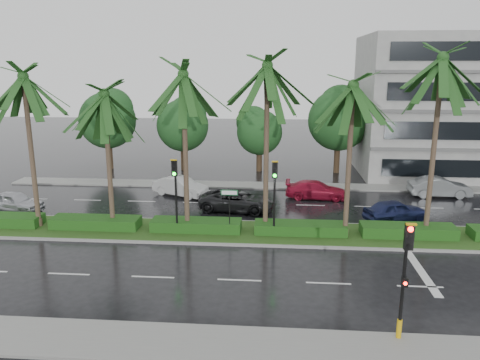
# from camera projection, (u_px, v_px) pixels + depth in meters

# --- Properties ---
(ground) EXTENTS (120.00, 120.00, 0.00)m
(ground) POSITION_uv_depth(u_px,v_px,m) (247.00, 240.00, 26.04)
(ground) COLOR black
(ground) RESTS_ON ground
(near_sidewalk) EXTENTS (40.00, 2.40, 0.12)m
(near_sidewalk) POSITION_uv_depth(u_px,v_px,m) (227.00, 346.00, 16.15)
(near_sidewalk) COLOR gray
(near_sidewalk) RESTS_ON ground
(far_sidewalk) EXTENTS (40.00, 2.00, 0.12)m
(far_sidewalk) POSITION_uv_depth(u_px,v_px,m) (256.00, 185.00, 37.64)
(far_sidewalk) COLOR gray
(far_sidewalk) RESTS_ON ground
(median) EXTENTS (36.00, 4.00, 0.15)m
(median) POSITION_uv_depth(u_px,v_px,m) (248.00, 233.00, 26.99)
(median) COLOR gray
(median) RESTS_ON ground
(hedge) EXTENTS (35.20, 1.40, 0.60)m
(hedge) POSITION_uv_depth(u_px,v_px,m) (248.00, 226.00, 26.90)
(hedge) COLOR #133F12
(hedge) RESTS_ON median
(lane_markings) EXTENTS (34.00, 13.06, 0.01)m
(lane_markings) POSITION_uv_depth(u_px,v_px,m) (302.00, 244.00, 25.39)
(lane_markings) COLOR silver
(lane_markings) RESTS_ON ground
(palm_row) EXTENTS (26.30, 4.20, 10.53)m
(palm_row) POSITION_uv_depth(u_px,v_px,m) (225.00, 88.00, 25.14)
(palm_row) COLOR #493A2A
(palm_row) RESTS_ON median
(signal_near) EXTENTS (0.34, 0.45, 4.36)m
(signal_near) POSITION_uv_depth(u_px,v_px,m) (405.00, 276.00, 15.89)
(signal_near) COLOR black
(signal_near) RESTS_ON near_sidewalk
(signal_median_left) EXTENTS (0.34, 0.42, 4.36)m
(signal_median_left) POSITION_uv_depth(u_px,v_px,m) (175.00, 185.00, 25.92)
(signal_median_left) COLOR black
(signal_median_left) RESTS_ON median
(signal_median_right) EXTENTS (0.34, 0.42, 4.36)m
(signal_median_right) POSITION_uv_depth(u_px,v_px,m) (275.00, 187.00, 25.49)
(signal_median_right) COLOR black
(signal_median_right) RESTS_ON median
(street_sign) EXTENTS (0.95, 0.09, 2.60)m
(street_sign) POSITION_uv_depth(u_px,v_px,m) (229.00, 201.00, 26.07)
(street_sign) COLOR black
(street_sign) RESTS_ON median
(bg_trees) EXTENTS (33.03, 5.42, 7.83)m
(bg_trees) POSITION_uv_depth(u_px,v_px,m) (261.00, 121.00, 41.94)
(bg_trees) COLOR #312116
(bg_trees) RESTS_ON ground
(building) EXTENTS (16.00, 10.00, 12.00)m
(building) POSITION_uv_depth(u_px,v_px,m) (455.00, 106.00, 40.71)
(building) COLOR gray
(building) RESTS_ON ground
(car_silver) EXTENTS (2.38, 4.19, 1.34)m
(car_silver) POSITION_uv_depth(u_px,v_px,m) (15.00, 202.00, 30.98)
(car_silver) COLOR #B6B7BE
(car_silver) RESTS_ON ground
(car_white) EXTENTS (3.15, 4.50, 1.41)m
(car_white) POSITION_uv_depth(u_px,v_px,m) (181.00, 186.00, 34.74)
(car_white) COLOR #B7B7B7
(car_white) RESTS_ON ground
(car_darkgrey) EXTENTS (2.98, 5.26, 1.39)m
(car_darkgrey) POSITION_uv_depth(u_px,v_px,m) (237.00, 201.00, 31.18)
(car_darkgrey) COLOR black
(car_darkgrey) RESTS_ON ground
(car_red) EXTENTS (2.06, 4.54, 1.29)m
(car_red) POSITION_uv_depth(u_px,v_px,m) (316.00, 190.00, 34.03)
(car_red) COLOR maroon
(car_red) RESTS_ON ground
(car_blue) EXTENTS (2.93, 4.30, 1.36)m
(car_blue) POSITION_uv_depth(u_px,v_px,m) (395.00, 211.00, 29.05)
(car_blue) COLOR #1A214E
(car_blue) RESTS_ON ground
(car_grey) EXTENTS (1.57, 4.42, 1.45)m
(car_grey) POSITION_uv_depth(u_px,v_px,m) (439.00, 187.00, 34.47)
(car_grey) COLOR slate
(car_grey) RESTS_ON ground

